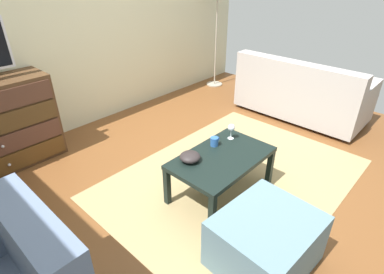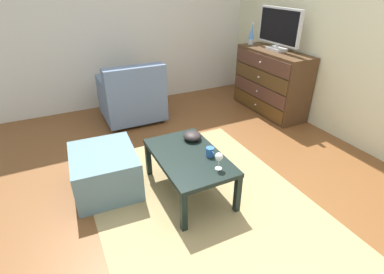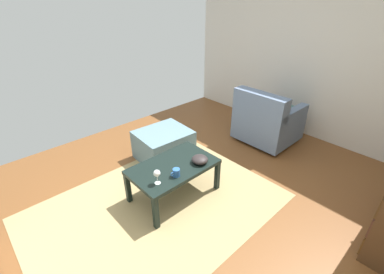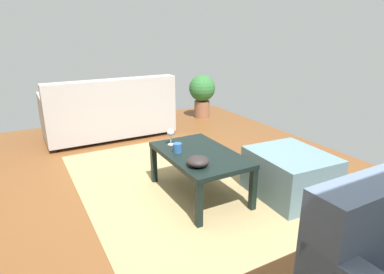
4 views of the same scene
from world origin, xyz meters
TOP-DOWN VIEW (x-y plane):
  - ground_plane at (0.00, 0.00)m, footprint 5.87×4.61m
  - area_rug at (0.20, -0.20)m, footprint 2.60×1.90m
  - coffee_table at (-0.07, -0.23)m, footprint 0.95×0.58m
  - wine_glass at (0.24, -0.10)m, footprint 0.07×0.07m
  - mug at (0.03, -0.06)m, footprint 0.11×0.08m
  - bowl_decorative at (-0.32, -0.07)m, footprint 0.18×0.18m
  - couch_large at (2.03, 0.01)m, footprint 0.85×1.71m
  - ottoman at (-0.47, -0.95)m, footprint 0.73×0.64m
  - potted_plant at (2.28, -1.65)m, footprint 0.44×0.44m

SIDE VIEW (x-z plane):
  - ground_plane at x=0.00m, z-range -0.05..0.00m
  - area_rug at x=0.20m, z-range 0.00..0.01m
  - ottoman at x=-0.47m, z-range 0.00..0.41m
  - couch_large at x=2.03m, z-range -0.09..0.75m
  - coffee_table at x=-0.07m, z-range 0.16..0.57m
  - potted_plant at x=2.28m, z-range 0.07..0.79m
  - bowl_decorative at x=-0.32m, z-range 0.42..0.50m
  - mug at x=0.03m, z-range 0.42..0.50m
  - wine_glass at x=0.24m, z-range 0.45..0.61m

